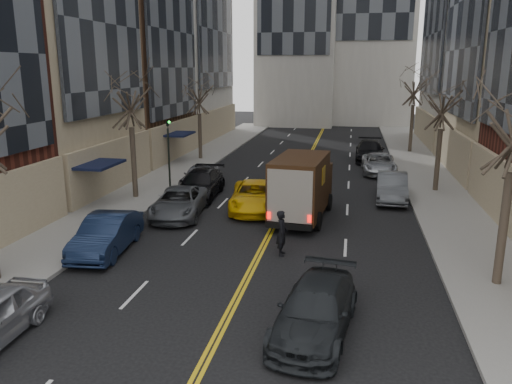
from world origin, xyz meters
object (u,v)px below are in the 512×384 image
observer_sedan (315,310)px  taxi (255,196)px  pedestrian (282,233)px  ups_truck (302,187)px

observer_sedan → taxi: size_ratio=0.95×
observer_sedan → taxi: 13.10m
observer_sedan → pedestrian: bearing=114.4°
pedestrian → observer_sedan: bearing=-166.9°
observer_sedan → pedestrian: size_ratio=2.73×
ups_truck → taxi: 3.08m
taxi → pedestrian: pedestrian is taller
ups_truck → pedestrian: (-0.28, -5.19, -0.72)m
ups_truck → taxi: ups_truck is taller
taxi → ups_truck: bearing=-32.7°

